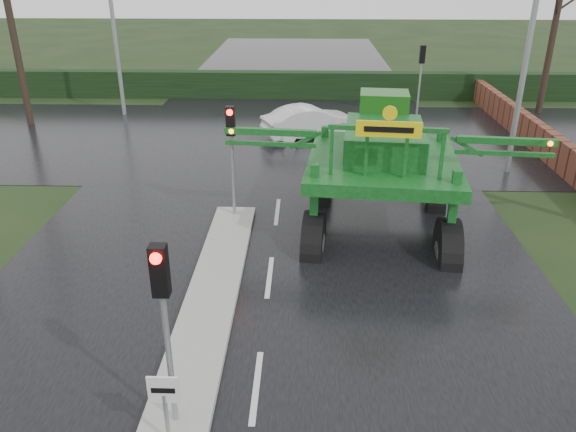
{
  "coord_description": "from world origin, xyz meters",
  "views": [
    {
      "loc": [
        0.86,
        -8.23,
        7.37
      ],
      "look_at": [
        0.49,
        3.4,
        2.0
      ],
      "focal_mm": 35.0,
      "sensor_mm": 36.0,
      "label": 1
    }
  ],
  "objects_px": {
    "traffic_signal_far": "(421,65)",
    "crop_sprayer": "(316,162)",
    "street_light_right": "(527,3)",
    "white_sedan": "(310,137)",
    "traffic_signal_near": "(163,300)",
    "keep_left_sign": "(164,399)",
    "traffic_signal_mid": "(231,138)"
  },
  "relations": [
    {
      "from": "traffic_signal_far",
      "to": "crop_sprayer",
      "type": "bearing_deg",
      "value": 69.13
    },
    {
      "from": "street_light_right",
      "to": "crop_sprayer",
      "type": "bearing_deg",
      "value": -139.46
    },
    {
      "from": "white_sedan",
      "to": "traffic_signal_near",
      "type": "bearing_deg",
      "value": 147.98
    },
    {
      "from": "street_light_right",
      "to": "crop_sprayer",
      "type": "xyz_separation_m",
      "value": [
        -7.05,
        -6.03,
        -3.57
      ]
    },
    {
      "from": "street_light_right",
      "to": "white_sedan",
      "type": "distance_m",
      "value": 10.24
    },
    {
      "from": "street_light_right",
      "to": "white_sedan",
      "type": "relative_size",
      "value": 2.34
    },
    {
      "from": "keep_left_sign",
      "to": "traffic_signal_mid",
      "type": "bearing_deg",
      "value": 90.0
    },
    {
      "from": "traffic_signal_near",
      "to": "white_sedan",
      "type": "relative_size",
      "value": 0.83
    },
    {
      "from": "keep_left_sign",
      "to": "white_sedan",
      "type": "bearing_deg",
      "value": 82.44
    },
    {
      "from": "traffic_signal_mid",
      "to": "traffic_signal_far",
      "type": "bearing_deg",
      "value": 58.07
    },
    {
      "from": "traffic_signal_far",
      "to": "street_light_right",
      "type": "distance_m",
      "value": 8.86
    },
    {
      "from": "traffic_signal_near",
      "to": "crop_sprayer",
      "type": "height_order",
      "value": "crop_sprayer"
    },
    {
      "from": "keep_left_sign",
      "to": "street_light_right",
      "type": "height_order",
      "value": "street_light_right"
    },
    {
      "from": "traffic_signal_near",
      "to": "traffic_signal_far",
      "type": "distance_m",
      "value": 22.42
    },
    {
      "from": "traffic_signal_mid",
      "to": "street_light_right",
      "type": "relative_size",
      "value": 0.35
    },
    {
      "from": "traffic_signal_near",
      "to": "crop_sprayer",
      "type": "xyz_separation_m",
      "value": [
        2.45,
        6.98,
        -0.17
      ]
    },
    {
      "from": "traffic_signal_mid",
      "to": "white_sedan",
      "type": "relative_size",
      "value": 0.83
    },
    {
      "from": "street_light_right",
      "to": "crop_sprayer",
      "type": "relative_size",
      "value": 1.1
    },
    {
      "from": "traffic_signal_far",
      "to": "street_light_right",
      "type": "height_order",
      "value": "street_light_right"
    },
    {
      "from": "keep_left_sign",
      "to": "traffic_signal_far",
      "type": "distance_m",
      "value": 22.93
    },
    {
      "from": "keep_left_sign",
      "to": "street_light_right",
      "type": "xyz_separation_m",
      "value": [
        9.49,
        13.5,
        4.93
      ]
    },
    {
      "from": "street_light_right",
      "to": "traffic_signal_far",
      "type": "bearing_deg",
      "value": 101.95
    },
    {
      "from": "traffic_signal_near",
      "to": "traffic_signal_far",
      "type": "relative_size",
      "value": 1.0
    },
    {
      "from": "crop_sprayer",
      "to": "traffic_signal_far",
      "type": "bearing_deg",
      "value": 74.94
    },
    {
      "from": "traffic_signal_mid",
      "to": "street_light_right",
      "type": "height_order",
      "value": "street_light_right"
    },
    {
      "from": "keep_left_sign",
      "to": "white_sedan",
      "type": "relative_size",
      "value": 0.32
    },
    {
      "from": "traffic_signal_near",
      "to": "traffic_signal_mid",
      "type": "distance_m",
      "value": 8.5
    },
    {
      "from": "traffic_signal_near",
      "to": "street_light_right",
      "type": "xyz_separation_m",
      "value": [
        9.49,
        13.01,
        3.4
      ]
    },
    {
      "from": "traffic_signal_mid",
      "to": "crop_sprayer",
      "type": "xyz_separation_m",
      "value": [
        2.45,
        -1.52,
        -0.17
      ]
    },
    {
      "from": "keep_left_sign",
      "to": "street_light_right",
      "type": "relative_size",
      "value": 0.14
    },
    {
      "from": "traffic_signal_near",
      "to": "white_sedan",
      "type": "bearing_deg",
      "value": 82.22
    },
    {
      "from": "traffic_signal_far",
      "to": "street_light_right",
      "type": "xyz_separation_m",
      "value": [
        1.69,
        -8.01,
        3.4
      ]
    }
  ]
}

